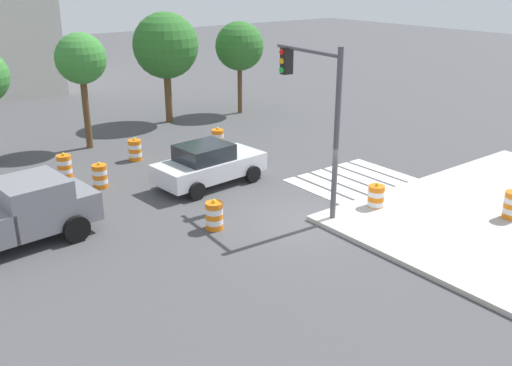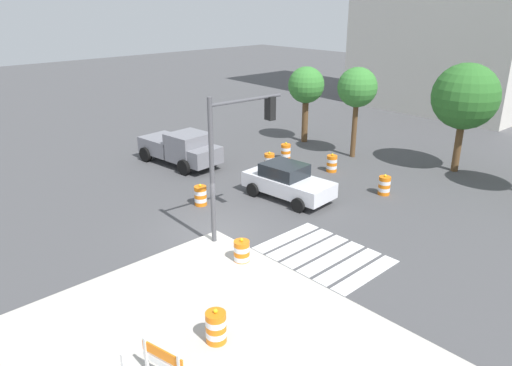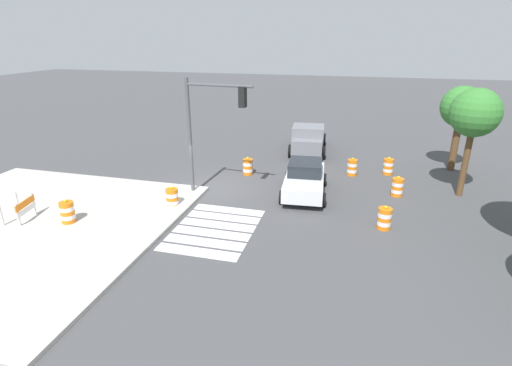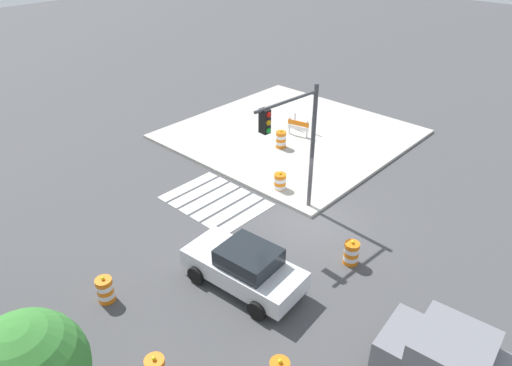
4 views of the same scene
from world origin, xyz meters
The scene contains 14 objects.
ground_plane centered at (0.00, 0.00, 0.00)m, with size 120.00×120.00×0.00m, color #474749.
crosswalk_stripes centered at (4.00, 1.80, 0.01)m, with size 4.35×3.20×0.02m.
sports_car centered at (-0.70, 4.80, 0.81)m, with size 4.43×2.40×1.63m.
pickup_truck centered at (-8.05, 4.00, 0.97)m, with size 5.30×2.69×1.92m.
traffic_barrel_near_corner centered at (-1.60, 9.25, 0.45)m, with size 0.56×0.56×1.02m.
traffic_barrel_crosswalk_end centered at (2.19, 8.48, 0.45)m, with size 0.56×0.56×1.02m.
traffic_barrel_median_near centered at (2.44, -0.82, 0.45)m, with size 0.56×0.56×1.02m.
traffic_barrel_median_far centered at (-4.79, 8.99, 0.45)m, with size 0.56×0.56×1.02m.
traffic_barrel_far_curb centered at (-2.78, 1.30, 0.45)m, with size 0.56×0.56×1.02m.
traffic_barrel_lane_center centered at (-4.15, 7.02, 0.45)m, with size 0.56×0.56×1.02m.
traffic_light_pole centered at (0.68, 0.54, 3.91)m, with size 0.50×3.28×5.50m.
street_tree_streetside_near centered at (-2.43, 12.26, 4.04)m, with size 2.25×2.25×5.23m.
street_tree_streetside_mid centered at (7.18, 13.58, 3.76)m, with size 2.70×2.70×5.14m.
street_tree_streetside_far centered at (2.91, 14.23, 4.04)m, with size 3.42×3.42×5.78m.
Camera 1 is at (-11.86, -12.69, 7.78)m, focal length 40.16 mm.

